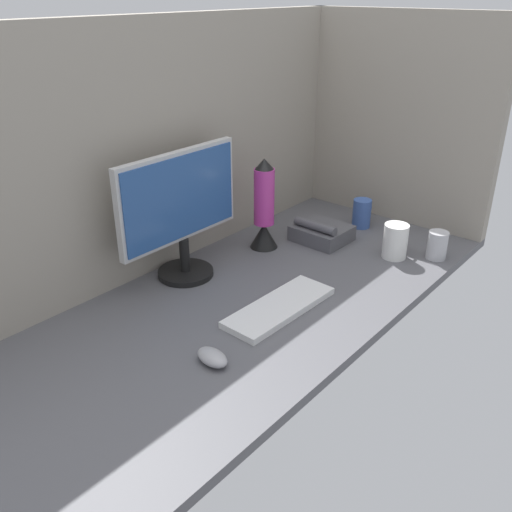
{
  "coord_description": "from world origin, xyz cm",
  "views": [
    {
      "loc": [
        -110.72,
        -96.15,
        85.0
      ],
      "look_at": [
        -0.94,
        0.0,
        14.0
      ],
      "focal_mm": 39.07,
      "sensor_mm": 36.0,
      "label": 1
    }
  ],
  "objects_px": {
    "mug_steel": "(437,245)",
    "mouse": "(212,357)",
    "mug_ceramic_blue": "(362,213)",
    "monitor": "(180,209)",
    "keyboard": "(281,306)",
    "mug_ceramic_white": "(396,241)",
    "desk_phone": "(321,232)",
    "lava_lamp": "(264,211)"
  },
  "relations": [
    {
      "from": "mouse",
      "to": "lava_lamp",
      "type": "bearing_deg",
      "value": 35.53
    },
    {
      "from": "mouse",
      "to": "mug_ceramic_white",
      "type": "relative_size",
      "value": 0.78
    },
    {
      "from": "mug_ceramic_blue",
      "to": "desk_phone",
      "type": "xyz_separation_m",
      "value": [
        -0.21,
        0.05,
        -0.02
      ]
    },
    {
      "from": "keyboard",
      "to": "lava_lamp",
      "type": "bearing_deg",
      "value": 47.33
    },
    {
      "from": "desk_phone",
      "to": "mouse",
      "type": "bearing_deg",
      "value": -165.15
    },
    {
      "from": "monitor",
      "to": "desk_phone",
      "type": "bearing_deg",
      "value": -20.3
    },
    {
      "from": "mouse",
      "to": "desk_phone",
      "type": "xyz_separation_m",
      "value": [
        0.8,
        0.21,
        0.01
      ]
    },
    {
      "from": "lava_lamp",
      "to": "monitor",
      "type": "bearing_deg",
      "value": 169.41
    },
    {
      "from": "keyboard",
      "to": "mug_steel",
      "type": "height_order",
      "value": "mug_steel"
    },
    {
      "from": "mug_ceramic_white",
      "to": "desk_phone",
      "type": "relative_size",
      "value": 0.64
    },
    {
      "from": "mug_steel",
      "to": "desk_phone",
      "type": "height_order",
      "value": "mug_steel"
    },
    {
      "from": "mug_ceramic_blue",
      "to": "desk_phone",
      "type": "height_order",
      "value": "mug_ceramic_blue"
    },
    {
      "from": "mug_steel",
      "to": "lava_lamp",
      "type": "bearing_deg",
      "value": 120.95
    },
    {
      "from": "mug_steel",
      "to": "mug_ceramic_blue",
      "type": "relative_size",
      "value": 0.88
    },
    {
      "from": "mug_ceramic_white",
      "to": "mug_ceramic_blue",
      "type": "xyz_separation_m",
      "value": [
        0.16,
        0.23,
        -0.0
      ]
    },
    {
      "from": "monitor",
      "to": "mug_ceramic_white",
      "type": "distance_m",
      "value": 0.75
    },
    {
      "from": "mug_ceramic_blue",
      "to": "lava_lamp",
      "type": "distance_m",
      "value": 0.44
    },
    {
      "from": "mug_steel",
      "to": "mouse",
      "type": "bearing_deg",
      "value": 169.14
    },
    {
      "from": "mug_steel",
      "to": "lava_lamp",
      "type": "height_order",
      "value": "lava_lamp"
    },
    {
      "from": "mug_steel",
      "to": "desk_phone",
      "type": "relative_size",
      "value": 0.51
    },
    {
      "from": "mug_ceramic_white",
      "to": "mug_ceramic_blue",
      "type": "height_order",
      "value": "mug_ceramic_white"
    },
    {
      "from": "lava_lamp",
      "to": "desk_phone",
      "type": "bearing_deg",
      "value": -35.47
    },
    {
      "from": "mug_ceramic_white",
      "to": "desk_phone",
      "type": "distance_m",
      "value": 0.28
    },
    {
      "from": "mug_ceramic_white",
      "to": "mug_steel",
      "type": "height_order",
      "value": "mug_ceramic_white"
    },
    {
      "from": "monitor",
      "to": "mug_ceramic_blue",
      "type": "bearing_deg",
      "value": -18.04
    },
    {
      "from": "monitor",
      "to": "keyboard",
      "type": "distance_m",
      "value": 0.44
    },
    {
      "from": "keyboard",
      "to": "mug_ceramic_white",
      "type": "height_order",
      "value": "mug_ceramic_white"
    },
    {
      "from": "monitor",
      "to": "mouse",
      "type": "distance_m",
      "value": 0.53
    },
    {
      "from": "mouse",
      "to": "mug_steel",
      "type": "distance_m",
      "value": 0.94
    },
    {
      "from": "keyboard",
      "to": "mug_steel",
      "type": "relative_size",
      "value": 3.77
    },
    {
      "from": "mug_steel",
      "to": "desk_phone",
      "type": "distance_m",
      "value": 0.41
    },
    {
      "from": "mug_ceramic_blue",
      "to": "lava_lamp",
      "type": "bearing_deg",
      "value": 156.05
    },
    {
      "from": "mouse",
      "to": "mug_steel",
      "type": "relative_size",
      "value": 0.98
    },
    {
      "from": "mouse",
      "to": "mug_ceramic_white",
      "type": "height_order",
      "value": "mug_ceramic_white"
    },
    {
      "from": "lava_lamp",
      "to": "desk_phone",
      "type": "distance_m",
      "value": 0.24
    },
    {
      "from": "desk_phone",
      "to": "monitor",
      "type": "bearing_deg",
      "value": 159.7
    },
    {
      "from": "mug_ceramic_blue",
      "to": "mouse",
      "type": "bearing_deg",
      "value": -170.73
    },
    {
      "from": "keyboard",
      "to": "mouse",
      "type": "xyz_separation_m",
      "value": [
        -0.31,
        -0.03,
        0.01
      ]
    },
    {
      "from": "mug_ceramic_white",
      "to": "desk_phone",
      "type": "bearing_deg",
      "value": 99.83
    },
    {
      "from": "monitor",
      "to": "mug_ceramic_blue",
      "type": "relative_size",
      "value": 4.19
    },
    {
      "from": "desk_phone",
      "to": "lava_lamp",
      "type": "bearing_deg",
      "value": 144.53
    },
    {
      "from": "mouse",
      "to": "lava_lamp",
      "type": "xyz_separation_m",
      "value": [
        0.62,
        0.34,
        0.12
      ]
    }
  ]
}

